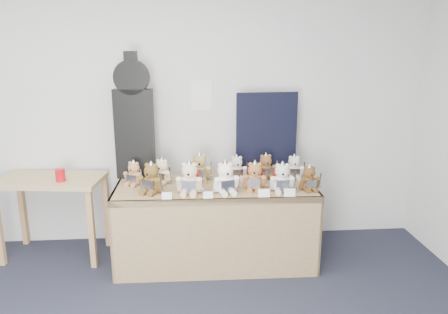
{
  "coord_description": "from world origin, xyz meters",
  "views": [
    {
      "loc": [
        0.62,
        -1.87,
        2.03
      ],
      "look_at": [
        0.91,
        1.83,
        1.05
      ],
      "focal_mm": 35.0,
      "sensor_mm": 36.0,
      "label": 1
    }
  ],
  "objects": [
    {
      "name": "teddy_front_far_right",
      "position": [
        1.41,
        1.7,
        0.87
      ],
      "size": [
        0.24,
        0.21,
        0.29
      ],
      "rotation": [
        0.0,
        0.0,
        -0.11
      ],
      "color": "silver",
      "rests_on": "display_table"
    },
    {
      "name": "entry_card_d",
      "position": [
        1.45,
        1.56,
        0.79
      ],
      "size": [
        0.1,
        0.02,
        0.07
      ],
      "primitive_type": "cube",
      "rotation": [
        -0.24,
        0.0,
        -0.02
      ],
      "color": "silver",
      "rests_on": "display_table"
    },
    {
      "name": "navy_board",
      "position": [
        1.36,
        2.26,
        1.16
      ],
      "size": [
        0.6,
        0.06,
        0.81
      ],
      "primitive_type": "cube",
      "rotation": [
        0.0,
        0.0,
        0.07
      ],
      "color": "black",
      "rests_on": "display_table"
    },
    {
      "name": "side_table",
      "position": [
        -0.7,
        2.16,
        0.66
      ],
      "size": [
        1.01,
        0.64,
        0.79
      ],
      "rotation": [
        0.0,
        0.0,
        -0.12
      ],
      "color": "tan",
      "rests_on": "floor"
    },
    {
      "name": "entry_card_a",
      "position": [
        0.42,
        1.58,
        0.79
      ],
      "size": [
        0.08,
        0.02,
        0.06
      ],
      "primitive_type": "cube",
      "rotation": [
        -0.24,
        0.0,
        -0.02
      ],
      "color": "silver",
      "rests_on": "display_table"
    },
    {
      "name": "teddy_back_left",
      "position": [
        0.35,
        2.02,
        0.86
      ],
      "size": [
        0.21,
        0.2,
        0.26
      ],
      "rotation": [
        0.0,
        0.0,
        -0.36
      ],
      "color": "beige",
      "rests_on": "display_table"
    },
    {
      "name": "teddy_front_left",
      "position": [
        0.61,
        1.72,
        0.88
      ],
      "size": [
        0.26,
        0.23,
        0.32
      ],
      "rotation": [
        0.0,
        0.0,
        -0.14
      ],
      "color": "beige",
      "rests_on": "display_table"
    },
    {
      "name": "entry_card_c",
      "position": [
        1.23,
        1.56,
        0.8
      ],
      "size": [
        0.1,
        0.02,
        0.07
      ],
      "primitive_type": "cube",
      "rotation": [
        -0.24,
        0.0,
        -0.02
      ],
      "color": "silver",
      "rests_on": "display_table"
    },
    {
      "name": "red_cup",
      "position": [
        -0.57,
        2.05,
        0.85
      ],
      "size": [
        0.09,
        0.09,
        0.12
      ],
      "primitive_type": "cylinder",
      "color": "#B10B13",
      "rests_on": "side_table"
    },
    {
      "name": "teddy_front_centre",
      "position": [
        0.92,
        1.71,
        0.88
      ],
      "size": [
        0.26,
        0.23,
        0.31
      ],
      "rotation": [
        0.0,
        0.0,
        0.21
      ],
      "color": "white",
      "rests_on": "display_table"
    },
    {
      "name": "room_shell",
      "position": [
        0.74,
        2.49,
        1.51
      ],
      "size": [
        6.0,
        6.0,
        6.0
      ],
      "color": "silver",
      "rests_on": "floor"
    },
    {
      "name": "teddy_back_right",
      "position": [
        1.34,
        2.1,
        0.86
      ],
      "size": [
        0.22,
        0.19,
        0.27
      ],
      "rotation": [
        0.0,
        0.0,
        0.18
      ],
      "color": "brown",
      "rests_on": "display_table"
    },
    {
      "name": "teddy_front_far_left",
      "position": [
        0.28,
        1.77,
        0.88
      ],
      "size": [
        0.24,
        0.24,
        0.3
      ],
      "rotation": [
        0.0,
        0.0,
        -0.44
      ],
      "color": "brown",
      "rests_on": "display_table"
    },
    {
      "name": "teddy_back_far_left",
      "position": [
        0.1,
        2.0,
        0.86
      ],
      "size": [
        0.2,
        0.19,
        0.25
      ],
      "rotation": [
        0.0,
        0.0,
        -0.39
      ],
      "color": "#AA774F",
      "rests_on": "display_table"
    },
    {
      "name": "teddy_back_centre_left",
      "position": [
        0.7,
        2.07,
        0.88
      ],
      "size": [
        0.24,
        0.19,
        0.3
      ],
      "rotation": [
        0.0,
        0.0,
        -0.03
      ],
      "color": "tan",
      "rests_on": "display_table"
    },
    {
      "name": "teddy_front_end",
      "position": [
        1.66,
        1.72,
        0.86
      ],
      "size": [
        0.21,
        0.17,
        0.25
      ],
      "rotation": [
        0.0,
        0.0,
        0.11
      ],
      "color": "brown",
      "rests_on": "display_table"
    },
    {
      "name": "teddy_front_right",
      "position": [
        1.18,
        1.77,
        0.87
      ],
      "size": [
        0.23,
        0.21,
        0.28
      ],
      "rotation": [
        0.0,
        0.0,
        -0.2
      ],
      "color": "#946038",
      "rests_on": "display_table"
    },
    {
      "name": "teddy_back_end",
      "position": [
        1.61,
        2.08,
        0.86
      ],
      "size": [
        0.21,
        0.17,
        0.25
      ],
      "rotation": [
        0.0,
        0.0,
        -0.04
      ],
      "color": "silver",
      "rests_on": "display_table"
    },
    {
      "name": "teddy_back_centre_right",
      "position": [
        1.06,
        2.1,
        0.86
      ],
      "size": [
        0.21,
        0.18,
        0.25
      ],
      "rotation": [
        0.0,
        0.0,
        0.11
      ],
      "color": "silver",
      "rests_on": "display_table"
    },
    {
      "name": "display_table",
      "position": [
        0.84,
        1.86,
        0.6
      ],
      "size": [
        1.83,
        0.79,
        0.76
      ],
      "rotation": [
        0.0,
        0.0,
        -0.02
      ],
      "color": "brown",
      "rests_on": "floor"
    },
    {
      "name": "guitar_case",
      "position": [
        0.1,
        2.22,
        1.34
      ],
      "size": [
        0.37,
        0.15,
        1.19
      ],
      "rotation": [
        0.0,
        0.0,
        -0.13
      ],
      "color": "black",
      "rests_on": "display_table"
    },
    {
      "name": "entry_card_b",
      "position": [
        0.76,
        1.57,
        0.79
      ],
      "size": [
        0.08,
        0.02,
        0.06
      ],
      "primitive_type": "cube",
      "rotation": [
        -0.24,
        0.0,
        -0.02
      ],
      "color": "silver",
      "rests_on": "display_table"
    }
  ]
}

